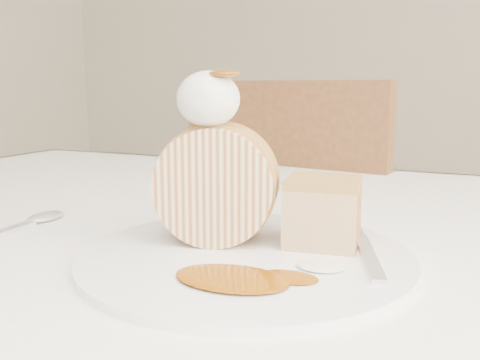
% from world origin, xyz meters
% --- Properties ---
extents(table, '(1.40, 0.90, 0.75)m').
position_xyz_m(table, '(0.00, 0.20, 0.66)').
color(table, white).
rests_on(table, ground).
extents(chair_far, '(0.49, 0.49, 0.91)m').
position_xyz_m(chair_far, '(-0.09, 0.74, 0.52)').
color(chair_far, brown).
rests_on(chair_far, ground).
extents(plate, '(0.33, 0.33, 0.01)m').
position_xyz_m(plate, '(0.05, 0.06, 0.75)').
color(plate, white).
rests_on(plate, table).
extents(roulade_slice, '(0.12, 0.09, 0.11)m').
position_xyz_m(roulade_slice, '(0.01, 0.09, 0.81)').
color(roulade_slice, '#CCBF8E').
rests_on(roulade_slice, plate).
extents(cake_chunk, '(0.07, 0.07, 0.06)m').
position_xyz_m(cake_chunk, '(0.11, 0.12, 0.79)').
color(cake_chunk, '#AB7740').
rests_on(cake_chunk, plate).
extents(whipped_cream, '(0.06, 0.06, 0.05)m').
position_xyz_m(whipped_cream, '(0.01, 0.08, 0.89)').
color(whipped_cream, white).
rests_on(whipped_cream, roulade_slice).
extents(caramel_drizzle, '(0.03, 0.02, 0.01)m').
position_xyz_m(caramel_drizzle, '(0.03, 0.07, 0.92)').
color(caramel_drizzle, '#763A04').
rests_on(caramel_drizzle, whipped_cream).
extents(caramel_pool, '(0.10, 0.07, 0.00)m').
position_xyz_m(caramel_pool, '(0.07, -0.00, 0.76)').
color(caramel_pool, '#763A04').
rests_on(caramel_pool, plate).
extents(fork, '(0.08, 0.18, 0.00)m').
position_xyz_m(fork, '(0.16, 0.09, 0.76)').
color(fork, silver).
rests_on(fork, plate).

